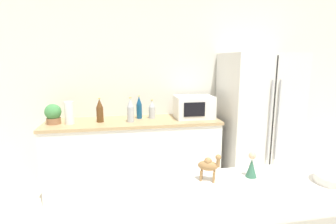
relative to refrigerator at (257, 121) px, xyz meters
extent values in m
cube|color=silver|center=(-1.18, 0.41, 0.40)|extent=(8.00, 0.06, 2.55)
cube|color=white|center=(-1.61, 0.08, -0.43)|extent=(2.08, 0.60, 0.89)
cube|color=tan|center=(-1.61, 0.08, 0.04)|extent=(2.11, 0.63, 0.03)
cube|color=silver|center=(0.00, 0.00, 0.00)|extent=(0.89, 0.72, 1.74)
cube|color=black|center=(0.00, -0.37, 0.00)|extent=(0.01, 0.01, 1.67)
cylinder|color=#B2B5BA|center=(-0.05, -0.38, 0.09)|extent=(0.02, 0.02, 0.96)
cylinder|color=#B2B5BA|center=(0.05, -0.38, 0.09)|extent=(0.02, 0.02, 0.96)
cube|color=silver|center=(-1.13, -1.86, 0.07)|extent=(1.90, 0.55, 0.03)
cylinder|color=#9E6B47|center=(-2.53, 0.06, 0.09)|extent=(0.16, 0.16, 0.07)
sphere|color=#478E4C|center=(-2.53, 0.06, 0.20)|extent=(0.18, 0.18, 0.18)
cylinder|color=white|center=(-2.34, 0.02, 0.19)|extent=(0.10, 0.10, 0.26)
cube|color=white|center=(-0.83, 0.10, 0.20)|extent=(0.48, 0.36, 0.28)
cube|color=black|center=(-0.88, -0.08, 0.20)|extent=(0.26, 0.01, 0.17)
cylinder|color=#B2B7BC|center=(-1.64, 0.00, 0.15)|extent=(0.08, 0.08, 0.18)
cone|color=#B2B7BC|center=(-1.64, 0.00, 0.29)|extent=(0.08, 0.08, 0.10)
cylinder|color=gold|center=(-1.64, 0.00, 0.35)|extent=(0.03, 0.03, 0.01)
cylinder|color=navy|center=(-1.53, 0.18, 0.15)|extent=(0.07, 0.07, 0.18)
cone|color=navy|center=(-1.53, 0.18, 0.29)|extent=(0.07, 0.07, 0.10)
cylinder|color=gold|center=(-1.53, 0.18, 0.34)|extent=(0.02, 0.02, 0.01)
cylinder|color=#B2B7BC|center=(-1.37, 0.16, 0.13)|extent=(0.08, 0.08, 0.15)
cone|color=#B2B7BC|center=(-1.37, 0.16, 0.24)|extent=(0.08, 0.08, 0.08)
cylinder|color=gold|center=(-1.37, 0.16, 0.29)|extent=(0.03, 0.03, 0.01)
cylinder|color=brown|center=(-2.00, 0.06, 0.14)|extent=(0.08, 0.08, 0.18)
cone|color=brown|center=(-2.00, 0.06, 0.28)|extent=(0.08, 0.08, 0.10)
cylinder|color=gold|center=(-2.00, 0.06, 0.34)|extent=(0.03, 0.03, 0.01)
cylinder|color=white|center=(-0.57, -1.89, 0.11)|extent=(0.21, 0.21, 0.05)
torus|color=white|center=(-0.57, -1.89, 0.14)|extent=(0.23, 0.23, 0.02)
ellipsoid|color=olive|center=(-1.28, -1.73, 0.18)|extent=(0.13, 0.10, 0.06)
sphere|color=olive|center=(-1.28, -1.73, 0.21)|extent=(0.04, 0.04, 0.04)
cylinder|color=olive|center=(-1.23, -1.76, 0.21)|extent=(0.02, 0.02, 0.06)
sphere|color=olive|center=(-1.23, -1.76, 0.24)|extent=(0.03, 0.03, 0.03)
cylinder|color=olive|center=(-1.24, -1.73, 0.12)|extent=(0.01, 0.01, 0.06)
cylinder|color=olive|center=(-1.25, -1.77, 0.12)|extent=(0.01, 0.01, 0.06)
cylinder|color=olive|center=(-1.30, -1.70, 0.12)|extent=(0.01, 0.01, 0.06)
cylinder|color=olive|center=(-1.32, -1.73, 0.12)|extent=(0.01, 0.01, 0.06)
cone|color=#33664C|center=(-1.00, -1.73, 0.15)|extent=(0.07, 0.07, 0.11)
sphere|color=tan|center=(-1.00, -1.73, 0.22)|extent=(0.04, 0.04, 0.04)
camera|label=1|loc=(-1.76, -3.09, 0.77)|focal=28.00mm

